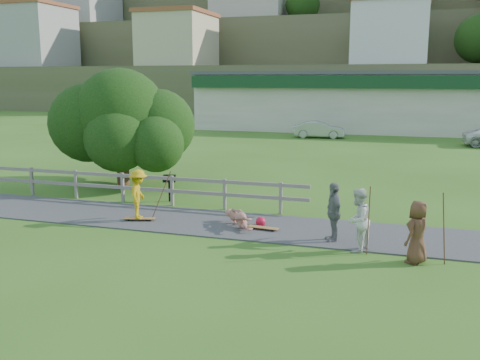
{
  "coord_description": "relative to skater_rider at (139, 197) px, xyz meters",
  "views": [
    {
      "loc": [
        5.93,
        -13.89,
        4.56
      ],
      "look_at": [
        0.97,
        2.0,
        1.36
      ],
      "focal_mm": 40.0,
      "sensor_mm": 36.0,
      "label": 1
    }
  ],
  "objects": [
    {
      "name": "ground",
      "position": [
        2.11,
        -1.01,
        -0.8
      ],
      "size": [
        260.0,
        260.0,
        0.0
      ],
      "primitive_type": "plane",
      "color": "#355D1A",
      "rests_on": "ground"
    },
    {
      "name": "path",
      "position": [
        2.11,
        0.49,
        -0.78
      ],
      "size": [
        34.0,
        3.0,
        0.04
      ],
      "primitive_type": "cube",
      "color": "#343436",
      "rests_on": "ground"
    },
    {
      "name": "fence",
      "position": [
        -2.51,
        2.29,
        -0.08
      ],
      "size": [
        15.05,
        0.1,
        1.1
      ],
      "color": "#635F57",
      "rests_on": "ground"
    },
    {
      "name": "strip_mall",
      "position": [
        6.11,
        33.93,
        1.78
      ],
      "size": [
        32.5,
        10.75,
        5.1
      ],
      "color": "#BEB6A6",
      "rests_on": "ground"
    },
    {
      "name": "hillside",
      "position": [
        2.11,
        90.3,
        13.62
      ],
      "size": [
        220.0,
        67.0,
        47.5
      ],
      "color": "#4D5633",
      "rests_on": "ground"
    },
    {
      "name": "skater_rider",
      "position": [
        0.0,
        0.0,
        0.0
      ],
      "size": [
        0.86,
        1.16,
        1.6
      ],
      "primitive_type": "imported",
      "rotation": [
        0.0,
        0.0,
        1.86
      ],
      "color": "gold",
      "rests_on": "ground"
    },
    {
      "name": "skater_fallen",
      "position": [
        3.27,
        0.27,
        -0.5
      ],
      "size": [
        1.52,
        1.34,
        0.6
      ],
      "primitive_type": "imported",
      "rotation": [
        0.0,
        0.0,
        0.68
      ],
      "color": "#AF6F61",
      "rests_on": "ground"
    },
    {
      "name": "spectator_a",
      "position": [
        6.94,
        -0.95,
        0.05
      ],
      "size": [
        0.9,
        1.0,
        1.7
      ],
      "primitive_type": "imported",
      "rotation": [
        0.0,
        0.0,
        4.35
      ],
      "color": "silver",
      "rests_on": "ground"
    },
    {
      "name": "spectator_b",
      "position": [
        6.22,
        -0.29,
        0.05
      ],
      "size": [
        0.79,
        1.08,
        1.7
      ],
      "primitive_type": "imported",
      "rotation": [
        0.0,
        0.0,
        5.13
      ],
      "color": "slate",
      "rests_on": "ground"
    },
    {
      "name": "spectator_c",
      "position": [
        8.44,
        -1.45,
        -0.0
      ],
      "size": [
        0.82,
        0.92,
        1.59
      ],
      "primitive_type": "imported",
      "rotation": [
        0.0,
        0.0,
        4.19
      ],
      "color": "brown",
      "rests_on": "ground"
    },
    {
      "name": "car_silver",
      "position": [
        1.64,
        25.88,
        -0.16
      ],
      "size": [
        3.98,
        1.74,
        1.27
      ],
      "primitive_type": "imported",
      "rotation": [
        0.0,
        0.0,
        1.68
      ],
      "color": "#AAADB2",
      "rests_on": "ground"
    },
    {
      "name": "tree",
      "position": [
        -3.54,
        5.25,
        1.27
      ],
      "size": [
        6.37,
        6.37,
        4.13
      ],
      "primitive_type": null,
      "color": "black",
      "rests_on": "ground"
    },
    {
      "name": "bbq",
      "position": [
        -0.27,
        2.9,
        -0.3
      ],
      "size": [
        0.54,
        0.47,
        0.99
      ],
      "primitive_type": null,
      "rotation": [
        0.0,
        0.0,
        0.3
      ],
      "color": "black",
      "rests_on": "ground"
    },
    {
      "name": "longboard_rider",
      "position": [
        0.0,
        0.0,
        -0.74
      ],
      "size": [
        1.01,
        0.47,
        0.11
      ],
      "primitive_type": null,
      "rotation": [
        0.0,
        0.0,
        0.25
      ],
      "color": "brown",
      "rests_on": "ground"
    },
    {
      "name": "longboard_fallen",
      "position": [
        4.07,
        0.17,
        -0.75
      ],
      "size": [
        0.96,
        0.33,
        0.1
      ],
      "primitive_type": null,
      "rotation": [
        0.0,
        0.0,
        -0.11
      ],
      "color": "brown",
      "rests_on": "ground"
    },
    {
      "name": "helmet",
      "position": [
        3.87,
        0.62,
        -0.64
      ],
      "size": [
        0.31,
        0.31,
        0.31
      ],
      "primitive_type": "sphere",
      "color": "red",
      "rests_on": "ground"
    },
    {
      "name": "pole_rider",
      "position": [
        0.6,
        0.4,
        0.1
      ],
      "size": [
        0.03,
        0.03,
        1.8
      ],
      "primitive_type": "cylinder",
      "color": "brown",
      "rests_on": "ground"
    },
    {
      "name": "pole_spec_left",
      "position": [
        7.24,
        -1.15,
        0.11
      ],
      "size": [
        0.03,
        0.03,
        1.82
      ],
      "primitive_type": "cylinder",
      "color": "brown",
      "rests_on": "ground"
    },
    {
      "name": "pole_spec_right",
      "position": [
        9.06,
        -1.34,
        0.11
      ],
      "size": [
        0.03,
        0.03,
        1.82
      ],
      "primitive_type": "cylinder",
      "color": "brown",
      "rests_on": "ground"
    }
  ]
}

